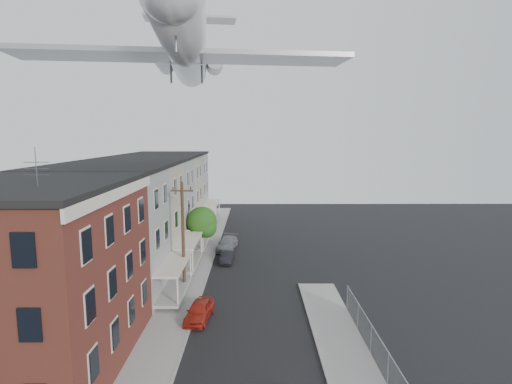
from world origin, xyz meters
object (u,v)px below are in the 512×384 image
car_near (199,311)px  airplane (186,47)px  car_far (227,244)px  car_mid (227,257)px  utility_pole (183,235)px  street_tree (203,223)px

car_near → airplane: airplane is taller
car_near → car_far: bearing=95.0°
car_near → car_far: 17.25m
car_near → car_mid: car_near is taller
car_far → car_mid: bearing=-78.2°
utility_pole → car_near: bearing=-69.8°
utility_pole → street_tree: (0.33, 9.92, -1.22)m
street_tree → airplane: bearing=-92.3°
utility_pole → airplane: airplane is taller
utility_pole → car_mid: utility_pole is taller
utility_pole → airplane: 15.65m
car_mid → street_tree: bearing=138.7°
car_near → airplane: 21.27m
street_tree → car_mid: street_tree is taller
car_mid → airplane: 20.11m
car_far → airplane: airplane is taller
car_mid → utility_pole: bearing=-110.2°
street_tree → airplane: size_ratio=0.17×
car_near → car_mid: (1.06, 12.73, -0.08)m
street_tree → car_mid: bearing=-43.9°
car_far → airplane: (-2.71, -8.66, 19.33)m
utility_pole → airplane: (0.05, 3.13, 15.34)m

